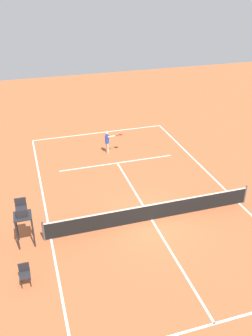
{
  "coord_description": "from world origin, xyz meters",
  "views": [
    {
      "loc": [
        5.6,
        13.77,
        11.22
      ],
      "look_at": [
        0.08,
        -4.26,
        0.8
      ],
      "focal_mm": 38.27,
      "sensor_mm": 36.0,
      "label": 1
    }
  ],
  "objects": [
    {
      "name": "tennis_ball",
      "position": [
        0.12,
        -6.08,
        0.03
      ],
      "size": [
        0.07,
        0.07,
        0.07
      ],
      "primitive_type": "sphere",
      "color": "#CCE033",
      "rests_on": "ground"
    },
    {
      "name": "tennis_net",
      "position": [
        0.0,
        0.0,
        0.5
      ],
      "size": [
        10.96,
        0.1,
        1.07
      ],
      "color": "#4C4C51",
      "rests_on": "ground"
    },
    {
      "name": "ground_plane",
      "position": [
        0.0,
        0.0,
        0.0
      ],
      "size": [
        60.0,
        60.0,
        0.0
      ],
      "primitive_type": "plane",
      "color": "#AD5933"
    },
    {
      "name": "umpire_chair",
      "position": [
        6.24,
        -0.05,
        1.61
      ],
      "size": [
        0.8,
        0.8,
        2.41
      ],
      "color": "#232328",
      "rests_on": "ground"
    },
    {
      "name": "court_lines",
      "position": [
        0.0,
        0.0,
        0.0
      ],
      "size": [
        10.36,
        23.63,
        0.01
      ],
      "color": "white",
      "rests_on": "ground"
    },
    {
      "name": "courtside_chair_near",
      "position": [
        6.42,
        2.48,
        0.53
      ],
      "size": [
        0.44,
        0.46,
        0.95
      ],
      "color": "#262626",
      "rests_on": "ground"
    },
    {
      "name": "player_serving",
      "position": [
        0.2,
        -8.14,
        0.96
      ],
      "size": [
        1.28,
        0.45,
        1.62
      ],
      "rotation": [
        0.0,
        0.0,
        1.74
      ],
      "color": "beige",
      "rests_on": "ground"
    }
  ]
}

